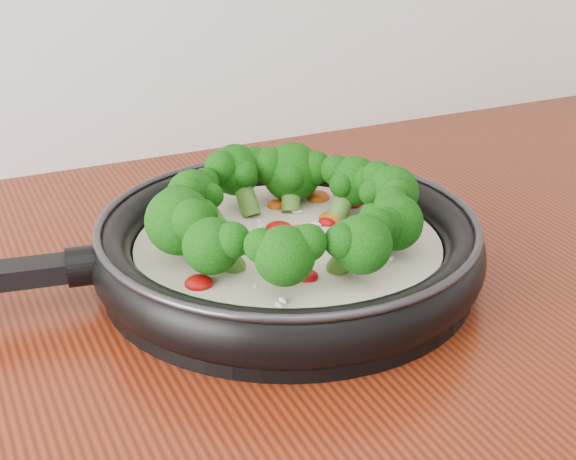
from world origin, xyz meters
name	(u,v)px	position (x,y,z in m)	size (l,w,h in m)	color
skillet	(284,241)	(-0.07, 1.11, 0.94)	(0.59, 0.41, 0.10)	black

